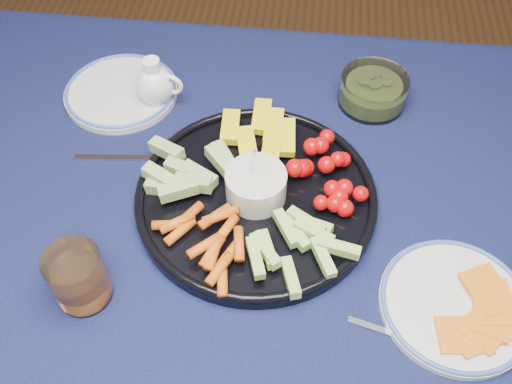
# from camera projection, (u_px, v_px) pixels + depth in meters

# --- Properties ---
(dining_table) EXTENTS (1.67, 1.07, 0.75)m
(dining_table) POSITION_uv_depth(u_px,v_px,m) (255.00, 268.00, 0.95)
(dining_table) COLOR #50301A
(dining_table) RESTS_ON ground
(crudite_platter) EXTENTS (0.39, 0.39, 0.12)m
(crudite_platter) POSITION_uv_depth(u_px,v_px,m) (254.00, 193.00, 0.91)
(crudite_platter) COLOR black
(crudite_platter) RESTS_ON dining_table
(creamer_pitcher) EXTENTS (0.09, 0.07, 0.10)m
(creamer_pitcher) POSITION_uv_depth(u_px,v_px,m) (156.00, 85.00, 1.04)
(creamer_pitcher) COLOR white
(creamer_pitcher) RESTS_ON dining_table
(pickle_bowl) EXTENTS (0.12, 0.12, 0.06)m
(pickle_bowl) POSITION_uv_depth(u_px,v_px,m) (373.00, 92.00, 1.05)
(pickle_bowl) COLOR silver
(pickle_bowl) RESTS_ON dining_table
(cheese_plate) EXTENTS (0.21, 0.21, 0.03)m
(cheese_plate) POSITION_uv_depth(u_px,v_px,m) (456.00, 303.00, 0.80)
(cheese_plate) COLOR silver
(cheese_plate) RESTS_ON dining_table
(juice_tumbler) EXTENTS (0.08, 0.08, 0.09)m
(juice_tumbler) POSITION_uv_depth(u_px,v_px,m) (79.00, 279.00, 0.79)
(juice_tumbler) COLOR silver
(juice_tumbler) RESTS_ON dining_table
(fork_left) EXTENTS (0.17, 0.03, 0.00)m
(fork_left) POSITION_uv_depth(u_px,v_px,m) (132.00, 158.00, 0.98)
(fork_left) COLOR silver
(fork_left) RESTS_ON dining_table
(fork_right) EXTENTS (0.15, 0.05, 0.00)m
(fork_right) POSITION_uv_depth(u_px,v_px,m) (411.00, 340.00, 0.78)
(fork_right) COLOR silver
(fork_right) RESTS_ON dining_table
(side_plate_extra) EXTENTS (0.21, 0.21, 0.02)m
(side_plate_extra) POSITION_uv_depth(u_px,v_px,m) (121.00, 92.00, 1.08)
(side_plate_extra) COLOR silver
(side_plate_extra) RESTS_ON dining_table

